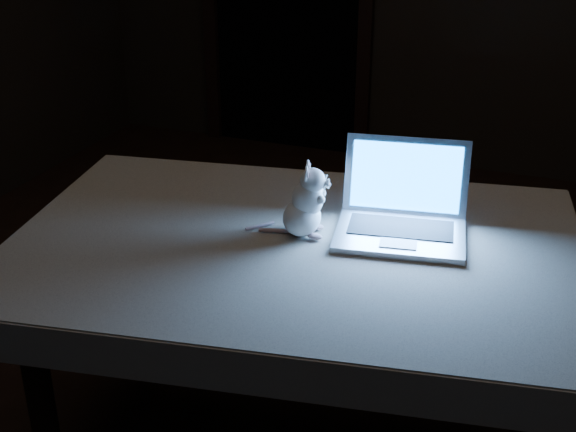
% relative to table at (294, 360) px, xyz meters
% --- Properties ---
extents(table, '(1.51, 1.10, 0.74)m').
position_rel_table_xyz_m(table, '(0.00, 0.00, 0.00)').
color(table, black).
rests_on(table, floor).
extents(tablecloth, '(1.69, 1.33, 0.11)m').
position_rel_table_xyz_m(tablecloth, '(0.06, 0.05, 0.33)').
color(tablecloth, beige).
rests_on(tablecloth, table).
extents(laptop, '(0.38, 0.35, 0.23)m').
position_rel_table_xyz_m(laptop, '(0.26, 0.11, 0.50)').
color(laptop, '#BBBABF').
rests_on(laptop, tablecloth).
extents(plush_mouse, '(0.17, 0.17, 0.20)m').
position_rel_table_xyz_m(plush_mouse, '(0.00, 0.05, 0.48)').
color(plush_mouse, white).
rests_on(plush_mouse, tablecloth).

